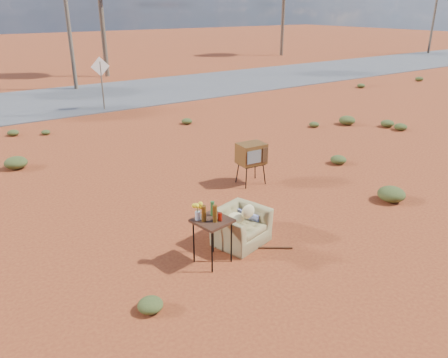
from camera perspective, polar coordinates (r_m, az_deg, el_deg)
ground at (r=8.56m, az=3.43°, el=-7.18°), size 140.00×140.00×0.00m
highway at (r=21.78m, az=-21.83°, el=9.36°), size 140.00×7.00×0.04m
armchair at (r=8.16m, az=2.29°, el=-5.48°), size 1.26×1.01×0.86m
tv_unit at (r=10.63m, az=3.59°, el=3.26°), size 0.68×0.57×1.04m
side_table at (r=7.29m, az=-1.95°, el=-5.16°), size 0.66×0.66×1.13m
rusty_bar at (r=8.08m, az=3.93°, el=-8.93°), size 1.17×0.85×0.04m
road_sign at (r=19.08m, az=-15.78°, el=13.07°), size 0.78×0.06×2.19m
utility_pole_center at (r=24.30m, az=-19.95°, el=20.63°), size 1.40×0.20×8.00m
utility_pole_east at (r=45.17m, az=25.97°, el=19.79°), size 1.40×0.20×8.00m
scrub_patch at (r=11.68m, az=-13.22°, el=1.16°), size 17.49×8.07×0.33m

